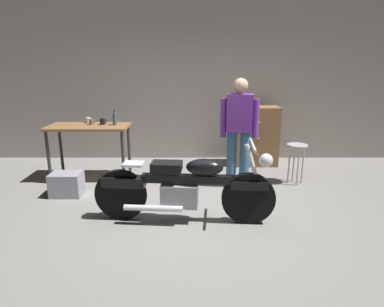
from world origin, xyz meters
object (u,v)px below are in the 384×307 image
(motorcycle, at_px, (185,187))
(storage_bin, at_px, (67,184))
(mug_black_matte, at_px, (103,122))
(mug_white_ceramic, at_px, (89,120))
(wooden_dresser, at_px, (256,136))
(mug_brown_stoneware, at_px, (92,122))
(shop_stool, at_px, (297,153))
(bottle, at_px, (115,119))
(person_standing, at_px, (239,129))

(motorcycle, distance_m, storage_bin, 1.95)
(mug_black_matte, xyz_separation_m, mug_white_ceramic, (-0.28, 0.16, -0.01))
(motorcycle, height_order, wooden_dresser, wooden_dresser)
(mug_brown_stoneware, relative_size, mug_white_ceramic, 0.91)
(motorcycle, height_order, mug_brown_stoneware, motorcycle)
(mug_black_matte, height_order, mug_white_ceramic, mug_black_matte)
(storage_bin, xyz_separation_m, mug_black_matte, (0.37, 0.83, 0.78))
(storage_bin, bearing_deg, mug_brown_stoneware, 77.48)
(shop_stool, height_order, bottle, bottle)
(wooden_dresser, bearing_deg, mug_white_ceramic, -169.26)
(motorcycle, bearing_deg, shop_stool, 41.97)
(bottle, bearing_deg, motorcycle, -54.00)
(wooden_dresser, bearing_deg, bottle, -162.86)
(shop_stool, relative_size, mug_brown_stoneware, 5.94)
(motorcycle, xyz_separation_m, mug_black_matte, (-1.38, 1.65, 0.50))
(mug_brown_stoneware, bearing_deg, person_standing, -11.20)
(wooden_dresser, relative_size, storage_bin, 2.50)
(shop_stool, height_order, wooden_dresser, wooden_dresser)
(mug_brown_stoneware, relative_size, bottle, 0.45)
(person_standing, xyz_separation_m, wooden_dresser, (0.49, 1.19, -0.38))
(storage_bin, relative_size, mug_brown_stoneware, 4.08)
(person_standing, bearing_deg, wooden_dresser, -104.35)
(storage_bin, relative_size, mug_white_ceramic, 3.73)
(shop_stool, bearing_deg, bottle, 174.64)
(mug_brown_stoneware, bearing_deg, storage_bin, -102.52)
(mug_black_matte, bearing_deg, mug_white_ceramic, 150.16)
(storage_bin, height_order, mug_brown_stoneware, mug_brown_stoneware)
(shop_stool, distance_m, mug_brown_stoneware, 3.35)
(storage_bin, xyz_separation_m, mug_white_ceramic, (0.09, 0.99, 0.78))
(storage_bin, distance_m, mug_black_matte, 1.20)
(person_standing, height_order, shop_stool, person_standing)
(motorcycle, bearing_deg, wooden_dresser, 65.98)
(storage_bin, bearing_deg, wooden_dresser, 27.05)
(person_standing, distance_m, mug_black_matte, 2.22)
(shop_stool, relative_size, wooden_dresser, 0.58)
(mug_black_matte, bearing_deg, storage_bin, -113.89)
(person_standing, distance_m, mug_white_ceramic, 2.53)
(shop_stool, distance_m, bottle, 2.97)
(motorcycle, xyz_separation_m, storage_bin, (-1.75, 0.82, -0.28))
(mug_brown_stoneware, xyz_separation_m, mug_white_ceramic, (-0.10, 0.16, -0.00))
(person_standing, bearing_deg, mug_brown_stoneware, -2.97)
(person_standing, distance_m, bottle, 2.01)
(person_standing, distance_m, wooden_dresser, 1.34)
(shop_stool, xyz_separation_m, bottle, (-2.92, 0.27, 0.50))
(shop_stool, distance_m, mug_black_matte, 3.17)
(storage_bin, bearing_deg, person_standing, 8.12)
(mug_brown_stoneware, bearing_deg, mug_black_matte, -0.21)
(shop_stool, xyz_separation_m, mug_black_matte, (-3.12, 0.31, 0.45))
(mug_brown_stoneware, bearing_deg, wooden_dresser, 14.18)
(wooden_dresser, bearing_deg, storage_bin, -152.95)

